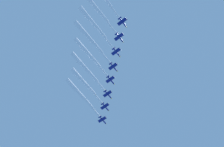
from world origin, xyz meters
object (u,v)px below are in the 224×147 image
(jet_port_inner, at_px, (84,82))
(jet_starboard_mid, at_px, (89,38))
(jet_port_outer, at_px, (93,23))
(jet_port_mid, at_px, (88,53))
(jet_starboard_outer, at_px, (94,6))
(jet_lead, at_px, (80,94))
(jet_starboard_inner, at_px, (85,68))

(jet_port_inner, height_order, jet_starboard_mid, jet_port_inner)
(jet_starboard_mid, xyz_separation_m, jet_port_outer, (2.10, 11.92, 0.81))
(jet_port_inner, bearing_deg, jet_starboard_mid, 70.87)
(jet_port_mid, relative_size, jet_starboard_outer, 0.94)
(jet_port_inner, bearing_deg, jet_lead, -97.29)
(jet_starboard_inner, bearing_deg, jet_port_mid, 76.71)
(jet_lead, bearing_deg, jet_port_outer, 74.72)
(jet_port_mid, relative_size, jet_port_outer, 0.99)
(jet_port_outer, distance_m, jet_starboard_outer, 13.67)
(jet_lead, bearing_deg, jet_starboard_outer, 73.58)
(jet_port_inner, bearing_deg, jet_starboard_inner, 68.58)
(jet_starboard_inner, bearing_deg, jet_lead, -105.10)
(jet_port_inner, distance_m, jet_starboard_inner, 13.60)
(jet_lead, bearing_deg, jet_port_mid, 75.50)
(jet_lead, relative_size, jet_port_inner, 1.07)
(jet_starboard_inner, xyz_separation_m, jet_starboard_outer, (15.08, 49.16, -0.58))
(jet_lead, height_order, jet_starboard_inner, jet_lead)
(jet_starboard_mid, distance_m, jet_port_outer, 12.13)
(jet_port_inner, relative_size, jet_port_outer, 0.97)
(jet_port_inner, xyz_separation_m, jet_starboard_outer, (20.02, 61.75, -2.05))
(jet_starboard_inner, bearing_deg, jet_port_inner, -111.42)
(jet_port_outer, bearing_deg, jet_starboard_mid, -100.00)
(jet_starboard_outer, bearing_deg, jet_starboard_inner, -107.05)
(jet_starboard_mid, bearing_deg, jet_port_mid, -111.97)
(jet_port_inner, bearing_deg, jet_port_mid, 72.41)
(jet_port_mid, distance_m, jet_port_outer, 25.82)
(jet_port_outer, relative_size, jet_starboard_outer, 0.95)
(jet_starboard_inner, distance_m, jet_starboard_outer, 51.42)
(jet_lead, relative_size, jet_starboard_mid, 0.99)
(jet_lead, height_order, jet_port_inner, jet_port_inner)
(jet_port_inner, xyz_separation_m, jet_port_outer, (14.98, 49.06, -1.39))
(jet_port_mid, height_order, jet_starboard_outer, jet_port_mid)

